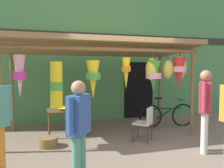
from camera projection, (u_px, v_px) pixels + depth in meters
ground_plane at (123, 143)px, 5.35m from camera, size 30.00×30.00×0.00m
shop_facade at (98, 53)px, 7.79m from camera, size 12.42×0.29×4.58m
market_stall_canopy at (107, 57)px, 5.88m from camera, size 5.11×2.27×2.49m
display_table at (69, 112)px, 6.07m from camera, size 1.15×0.72×0.67m
flower_heap_on_table at (72, 107)px, 6.03m from camera, size 0.75×0.52×0.11m
folding_chair at (146, 121)px, 5.42m from camera, size 0.57×0.57×0.84m
wicker_basket_by_table at (48, 142)px, 5.09m from camera, size 0.44×0.44×0.21m
parked_bicycle at (167, 115)px, 6.87m from camera, size 1.75×0.44×0.92m
customer_foreground at (205, 104)px, 4.68m from camera, size 0.43×0.46×1.72m
passerby_at_right at (79, 124)px, 3.34m from camera, size 0.41×0.51×1.57m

